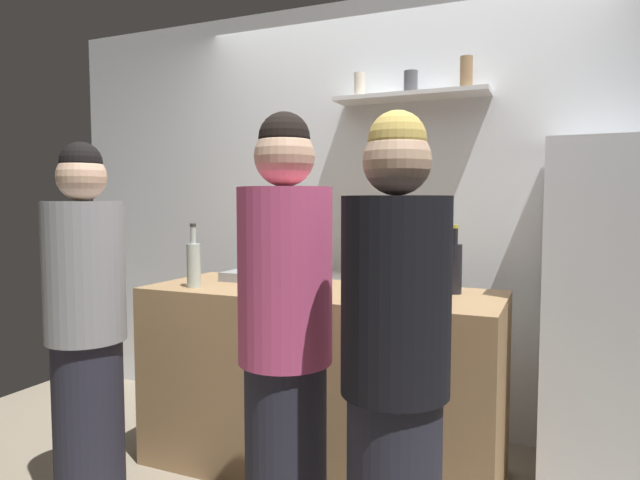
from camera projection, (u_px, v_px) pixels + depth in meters
name	position (u px, v px, depth m)	size (l,w,h in m)	color
back_wall_assembly	(395.00, 213.00, 3.37)	(4.80, 0.32, 2.60)	white
refrigerator	(613.00, 319.00, 2.58)	(0.62, 0.69, 1.66)	silver
counter	(320.00, 380.00, 2.82)	(1.79, 0.70, 0.93)	#9E7A51
baking_pan	(256.00, 276.00, 3.09)	(0.34, 0.24, 0.05)	gray
utensil_holder	(389.00, 284.00, 2.59)	(0.09, 0.09, 0.22)	#B2B2B7
wine_bottle_amber_glass	(368.00, 274.00, 2.48)	(0.07, 0.07, 0.31)	#472814
wine_bottle_pale_glass	(194.00, 263.00, 2.84)	(0.07, 0.07, 0.33)	#B2BFB2
wine_bottle_dark_glass	(454.00, 267.00, 2.65)	(0.07, 0.07, 0.33)	black
water_bottle_plastic	(417.00, 266.00, 2.87)	(0.08, 0.08, 0.25)	silver
person_grey_hoodie	(86.00, 332.00, 2.42)	(0.34, 0.34, 1.63)	#262633
person_pink_top	(285.00, 350.00, 2.00)	(0.34, 0.34, 1.69)	#262633
person_blonde	(395.00, 381.00, 1.72)	(0.34, 0.34, 1.66)	#262633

